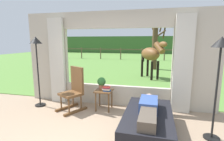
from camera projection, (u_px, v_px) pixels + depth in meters
back_wall_with_window at (116, 60)px, 4.65m from camera, size 5.20×0.12×2.55m
curtain_panel_left at (57, 61)px, 4.91m from camera, size 0.44×0.10×2.40m
curtain_panel_right at (183, 65)px, 4.15m from camera, size 0.44×0.10×2.40m
outdoor_pasture_lawn at (141, 61)px, 15.32m from camera, size 36.00×21.68×0.02m
distant_hill_ridge at (146, 45)px, 24.55m from camera, size 36.00×2.00×2.40m
recliner_sofa at (148, 123)px, 3.31m from camera, size 0.95×1.72×0.42m
reclining_person at (148, 109)px, 3.21m from camera, size 0.36×1.43×0.22m
rocking_chair at (74, 89)px, 4.41m from camera, size 0.74×0.82×1.12m
side_table at (104, 94)px, 4.44m from camera, size 0.44×0.44×0.52m
potted_plant at (102, 83)px, 4.47m from camera, size 0.22×0.22×0.32m
book_stack at (107, 89)px, 4.33m from camera, size 0.22×0.16×0.12m
floor_lamp_left at (36, 51)px, 4.52m from camera, size 0.32×0.32×1.88m
floor_lamp_right at (220, 58)px, 2.90m from camera, size 0.32×0.32×1.85m
horse at (151, 54)px, 7.94m from camera, size 1.32×1.68×1.73m
pasture_tree at (156, 42)px, 10.48m from camera, size 0.93×1.20×3.35m
pasture_fence_line at (142, 52)px, 15.84m from camera, size 16.10×0.10×1.10m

